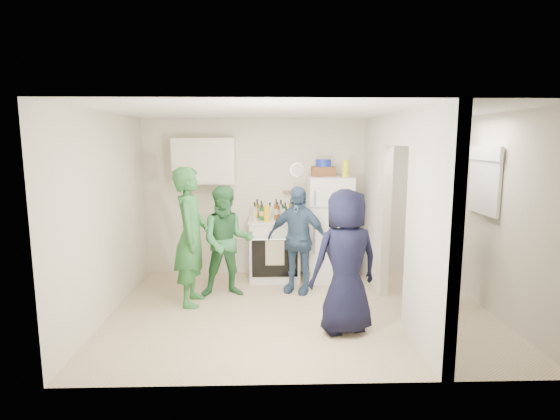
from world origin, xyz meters
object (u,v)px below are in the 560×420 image
at_px(fridge, 329,228).
at_px(wicker_basket, 323,171).
at_px(blue_bowl, 323,163).
at_px(person_green_center, 227,242).
at_px(person_navy, 346,262).
at_px(person_nook, 437,242).
at_px(stove, 275,249).
at_px(person_denim, 297,240).
at_px(person_green_left, 191,237).
at_px(yellow_cup_stack_top, 346,169).

xyz_separation_m(fridge, wicker_basket, (-0.10, 0.05, 0.88)).
xyz_separation_m(blue_bowl, person_green_center, (-1.42, -0.77, -1.05)).
bearing_deg(person_navy, person_nook, -169.72).
distance_m(stove, fridge, 0.91).
distance_m(stove, blue_bowl, 1.54).
bearing_deg(person_denim, person_navy, -48.24).
bearing_deg(wicker_basket, stove, -178.47).
relative_size(fridge, wicker_basket, 4.62).
distance_m(stove, person_nook, 2.46).
distance_m(stove, person_green_center, 1.05).
relative_size(wicker_basket, person_denim, 0.23).
height_order(person_navy, person_nook, person_nook).
height_order(person_green_left, person_denim, person_green_left).
relative_size(wicker_basket, person_navy, 0.21).
bearing_deg(wicker_basket, person_green_left, -150.35).
bearing_deg(blue_bowl, wicker_basket, 0.00).
bearing_deg(person_green_left, stove, -46.19).
height_order(wicker_basket, blue_bowl, blue_bowl).
xyz_separation_m(stove, person_nook, (2.06, -1.29, 0.40)).
height_order(person_denim, person_navy, person_navy).
bearing_deg(person_green_left, person_denim, -72.55).
height_order(stove, person_nook, person_nook).
height_order(fridge, person_denim, fridge).
xyz_separation_m(wicker_basket, person_green_left, (-1.87, -1.06, -0.78)).
relative_size(stove, yellow_cup_stack_top, 3.80).
bearing_deg(person_navy, yellow_cup_stack_top, -116.77).
bearing_deg(person_nook, yellow_cup_stack_top, -138.02).
height_order(fridge, wicker_basket, wicker_basket).
bearing_deg(person_nook, person_green_left, -92.89).
distance_m(fridge, person_green_center, 1.68).
bearing_deg(person_green_left, blue_bowl, -59.61).
bearing_deg(person_nook, person_denim, -109.64).
distance_m(stove, person_denim, 0.75).
distance_m(fridge, yellow_cup_stack_top, 0.96).
xyz_separation_m(wicker_basket, person_nook, (1.31, -1.31, -0.82)).
bearing_deg(person_nook, wicker_basket, -133.48).
height_order(yellow_cup_stack_top, person_navy, yellow_cup_stack_top).
relative_size(fridge, person_green_center, 1.04).
xyz_separation_m(stove, person_green_center, (-0.67, -0.75, 0.30)).
xyz_separation_m(wicker_basket, person_navy, (0.01, -1.99, -0.87)).
height_order(yellow_cup_stack_top, person_green_left, yellow_cup_stack_top).
distance_m(wicker_basket, person_green_center, 1.86).
bearing_deg(fridge, person_denim, -132.65).
height_order(blue_bowl, person_nook, blue_bowl).
xyz_separation_m(stove, fridge, (0.85, -0.03, 0.33)).
bearing_deg(person_green_center, person_denim, 0.77).
height_order(yellow_cup_stack_top, person_green_center, yellow_cup_stack_top).
bearing_deg(person_green_center, person_nook, -18.55).
distance_m(wicker_basket, person_denim, 1.20).
distance_m(fridge, wicker_basket, 0.89).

